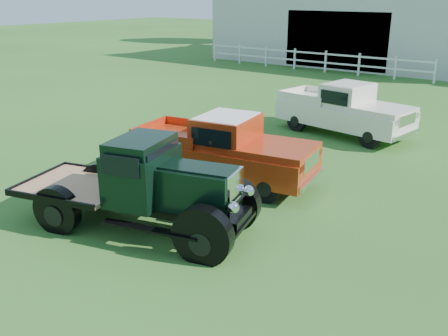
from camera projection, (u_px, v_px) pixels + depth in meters
The scene contains 6 objects.
ground at pixel (177, 235), 9.44m from camera, with size 120.00×120.00×0.00m, color #335921.
shed_left at pixel (371, 17), 31.95m from camera, with size 18.80×10.20×5.60m, color #ADADAB, non-canonical shape.
fence_rail at pixel (310, 60), 28.78m from camera, with size 14.20×0.16×1.20m, color white, non-canonical shape.
vintage_flatbed at pixel (139, 184), 9.43m from camera, with size 4.62×1.83×1.83m, color black, non-canonical shape.
red_pickup at pixel (223, 148), 11.86m from camera, with size 4.53×1.74×1.65m, color #AE2F10, non-canonical shape.
white_pickup at pixel (344, 110), 15.82m from camera, with size 4.41×1.71×1.62m, color silver, non-canonical shape.
Camera 1 is at (5.87, -6.17, 4.35)m, focal length 40.00 mm.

